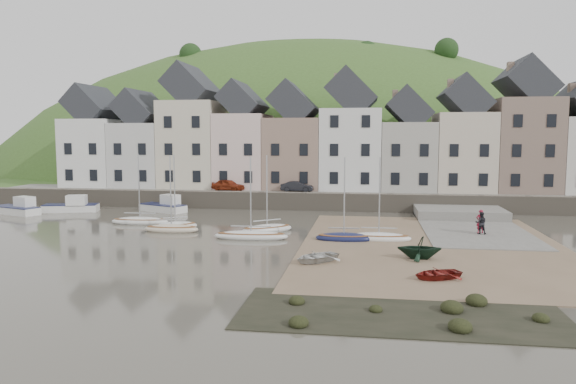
% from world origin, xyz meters
% --- Properties ---
extents(ground, '(160.00, 160.00, 0.00)m').
position_xyz_m(ground, '(0.00, 0.00, 0.00)').
color(ground, '#4D493D').
rests_on(ground, ground).
extents(quay_land, '(90.00, 30.00, 1.50)m').
position_xyz_m(quay_land, '(0.00, 32.00, 0.75)').
color(quay_land, '#3C5923').
rests_on(quay_land, ground).
extents(quay_street, '(70.00, 7.00, 0.10)m').
position_xyz_m(quay_street, '(0.00, 20.50, 1.55)').
color(quay_street, slate).
rests_on(quay_street, quay_land).
extents(seawall, '(70.00, 1.20, 1.80)m').
position_xyz_m(seawall, '(0.00, 17.00, 0.90)').
color(seawall, slate).
rests_on(seawall, ground).
extents(beach, '(18.00, 26.00, 0.06)m').
position_xyz_m(beach, '(11.00, 0.00, 0.03)').
color(beach, brown).
rests_on(beach, ground).
extents(slipway, '(8.00, 18.00, 0.12)m').
position_xyz_m(slipway, '(15.00, 8.00, 0.06)').
color(slipway, slate).
rests_on(slipway, ground).
extents(hillside, '(134.40, 84.00, 84.00)m').
position_xyz_m(hillside, '(-5.00, 60.00, -17.99)').
color(hillside, '#3C5923').
rests_on(hillside, ground).
extents(townhouse_terrace, '(61.05, 8.00, 13.93)m').
position_xyz_m(townhouse_terrace, '(1.76, 24.00, 7.32)').
color(townhouse_terrace, white).
rests_on(townhouse_terrace, quay_land).
extents(sailboat_0, '(5.16, 1.75, 6.32)m').
position_xyz_m(sailboat_0, '(-13.01, 6.15, 0.26)').
color(sailboat_0, white).
rests_on(sailboat_0, ground).
extents(sailboat_1, '(3.88, 3.16, 6.32)m').
position_xyz_m(sailboat_1, '(-9.08, 4.16, 0.27)').
color(sailboat_1, white).
rests_on(sailboat_1, ground).
extents(sailboat_2, '(4.46, 1.72, 6.32)m').
position_xyz_m(sailboat_2, '(-8.95, 2.89, 0.26)').
color(sailboat_2, beige).
rests_on(sailboat_2, ground).
extents(sailboat_3, '(4.41, 3.85, 6.32)m').
position_xyz_m(sailboat_3, '(-1.38, 3.90, 0.26)').
color(sailboat_3, white).
rests_on(sailboat_3, ground).
extents(sailboat_4, '(5.62, 1.81, 6.32)m').
position_xyz_m(sailboat_4, '(-2.03, 0.86, 0.26)').
color(sailboat_4, white).
rests_on(sailboat_4, ground).
extents(sailboat_5, '(4.16, 1.57, 6.32)m').
position_xyz_m(sailboat_5, '(4.85, 1.07, 0.27)').
color(sailboat_5, '#161B44').
rests_on(sailboat_5, ground).
extents(sailboat_6, '(4.71, 1.51, 6.32)m').
position_xyz_m(sailboat_6, '(7.37, 1.50, 0.26)').
color(sailboat_6, white).
rests_on(sailboat_6, ground).
extents(motorboat_0, '(5.54, 2.98, 1.70)m').
position_xyz_m(motorboat_0, '(-22.86, 12.35, 0.58)').
color(motorboat_0, white).
rests_on(motorboat_0, ground).
extents(motorboat_1, '(5.54, 3.52, 1.70)m').
position_xyz_m(motorboat_1, '(-27.20, 10.06, 0.58)').
color(motorboat_1, white).
rests_on(motorboat_1, ground).
extents(motorboat_2, '(5.31, 3.59, 1.70)m').
position_xyz_m(motorboat_2, '(-13.69, 13.78, 0.58)').
color(motorboat_2, white).
rests_on(motorboat_2, ground).
extents(rowboat_white, '(3.62, 3.64, 0.62)m').
position_xyz_m(rowboat_white, '(3.50, -6.06, 0.37)').
color(rowboat_white, beige).
rests_on(rowboat_white, beach).
extents(rowboat_green, '(2.73, 2.37, 1.41)m').
position_xyz_m(rowboat_green, '(9.74, -4.30, 0.76)').
color(rowboat_green, black).
rests_on(rowboat_green, beach).
extents(rowboat_red, '(3.26, 2.91, 0.56)m').
position_xyz_m(rowboat_red, '(10.24, -8.99, 0.34)').
color(rowboat_red, maroon).
rests_on(rowboat_red, beach).
extents(person_red, '(0.74, 0.57, 1.83)m').
position_xyz_m(person_red, '(15.17, 5.19, 1.03)').
color(person_red, maroon).
rests_on(person_red, slipway).
extents(person_dark, '(0.89, 0.73, 1.71)m').
position_xyz_m(person_dark, '(15.14, 4.74, 0.98)').
color(person_dark, black).
rests_on(person_dark, slipway).
extents(car_left, '(4.02, 2.66, 1.27)m').
position_xyz_m(car_left, '(-8.60, 19.50, 2.24)').
color(car_left, maroon).
rests_on(car_left, quay_street).
extents(car_right, '(3.50, 1.30, 1.14)m').
position_xyz_m(car_right, '(-1.00, 19.50, 2.17)').
color(car_right, black).
rests_on(car_right, quay_street).
extents(shore_rocks, '(14.00, 6.00, 0.65)m').
position_xyz_m(shore_rocks, '(8.46, -15.03, 0.09)').
color(shore_rocks, black).
rests_on(shore_rocks, ground).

